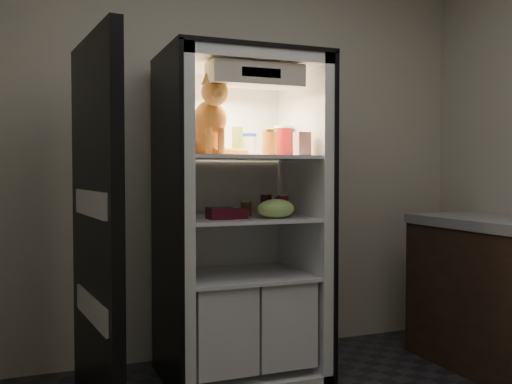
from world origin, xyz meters
The scene contains 16 objects.
room_shell centered at (0.00, 0.00, 1.62)m, with size 3.60×3.60×3.60m.
refrigerator centered at (0.00, 1.38, 0.79)m, with size 0.90×0.72×1.88m.
fridge_door centered at (-0.84, 1.07, 0.91)m, with size 0.16×0.87×1.85m.
tabby_cat centered at (-0.22, 1.26, 1.45)m, with size 0.37×0.42×0.44m.
parmesan_shaker centered at (0.00, 1.39, 1.38)m, with size 0.07×0.07×0.17m.
mayo_tub centered at (0.09, 1.45, 1.36)m, with size 0.10×0.10×0.14m.
salsa_jar centered at (0.16, 1.29, 1.37)m, with size 0.09×0.09×0.15m.
pepper_jar centered at (0.30, 1.42, 1.38)m, with size 0.11×0.11×0.19m.
cream_carton centered at (0.29, 1.12, 1.36)m, with size 0.08×0.08×0.13m, color white.
soda_can_a centered at (0.18, 1.39, 1.00)m, with size 0.07×0.07×0.13m.
soda_can_b centered at (0.26, 1.38, 0.99)m, with size 0.06×0.06×0.11m.
soda_can_c centered at (0.23, 1.27, 1.00)m, with size 0.07×0.07×0.13m.
condiment_jar centered at (0.05, 1.38, 0.99)m, with size 0.07×0.07×0.09m.
grape_bag centered at (0.14, 1.15, 0.99)m, with size 0.22×0.16×0.11m, color #9ECF60.
berry_box_left centered at (-0.17, 1.20, 0.97)m, with size 0.13×0.13×0.06m, color #520D1F.
berry_box_right centered at (-0.08, 1.21, 0.97)m, with size 0.11×0.11×0.05m, color #520D1F.
Camera 1 is at (-1.13, -1.76, 1.20)m, focal length 40.00 mm.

